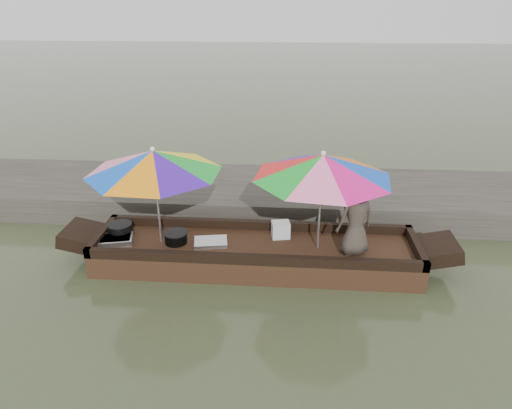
# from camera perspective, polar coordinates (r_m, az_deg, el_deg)

# --- Properties ---
(water) EXTENTS (80.00, 80.00, 0.00)m
(water) POSITION_cam_1_polar(r_m,az_deg,el_deg) (7.29, -0.06, -7.50)
(water) COLOR #3D462B
(water) RESTS_ON ground
(dock) EXTENTS (22.00, 2.20, 0.50)m
(dock) POSITION_cam_1_polar(r_m,az_deg,el_deg) (9.13, 1.03, 1.14)
(dock) COLOR #2D2B26
(dock) RESTS_ON ground
(boat_hull) EXTENTS (4.98, 1.20, 0.35)m
(boat_hull) POSITION_cam_1_polar(r_m,az_deg,el_deg) (7.20, -0.06, -6.32)
(boat_hull) COLOR black
(boat_hull) RESTS_ON water
(cooking_pot) EXTENTS (0.39, 0.39, 0.20)m
(cooking_pot) POSITION_cam_1_polar(r_m,az_deg,el_deg) (7.67, -16.61, -3.03)
(cooking_pot) COLOR black
(cooking_pot) RESTS_ON boat_hull
(tray_crayfish) EXTENTS (0.58, 0.46, 0.09)m
(tray_crayfish) POSITION_cam_1_polar(r_m,az_deg,el_deg) (7.50, -17.11, -4.27)
(tray_crayfish) COLOR silver
(tray_crayfish) RESTS_ON boat_hull
(tray_scallop) EXTENTS (0.56, 0.43, 0.06)m
(tray_scallop) POSITION_cam_1_polar(r_m,az_deg,el_deg) (7.17, -5.68, -4.70)
(tray_scallop) COLOR silver
(tray_scallop) RESTS_ON boat_hull
(charcoal_grill) EXTENTS (0.35, 0.35, 0.16)m
(charcoal_grill) POSITION_cam_1_polar(r_m,az_deg,el_deg) (7.26, -10.00, -4.13)
(charcoal_grill) COLOR black
(charcoal_grill) RESTS_ON boat_hull
(supply_bag) EXTENTS (0.32, 0.27, 0.26)m
(supply_bag) POSITION_cam_1_polar(r_m,az_deg,el_deg) (7.30, 3.10, -3.16)
(supply_bag) COLOR silver
(supply_bag) RESTS_ON boat_hull
(vendor) EXTENTS (0.67, 0.58, 1.16)m
(vendor) POSITION_cam_1_polar(r_m,az_deg,el_deg) (6.80, 12.40, -1.68)
(vendor) COLOR #39322B
(vendor) RESTS_ON boat_hull
(umbrella_bow) EXTENTS (2.58, 2.58, 1.55)m
(umbrella_bow) POSITION_cam_1_polar(r_m,az_deg,el_deg) (7.03, -12.26, 0.98)
(umbrella_bow) COLOR yellow
(umbrella_bow) RESTS_ON boat_hull
(umbrella_stern) EXTENTS (2.50, 2.50, 1.55)m
(umbrella_stern) POSITION_cam_1_polar(r_m,az_deg,el_deg) (6.76, 8.05, 0.35)
(umbrella_stern) COLOR #FF630C
(umbrella_stern) RESTS_ON boat_hull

